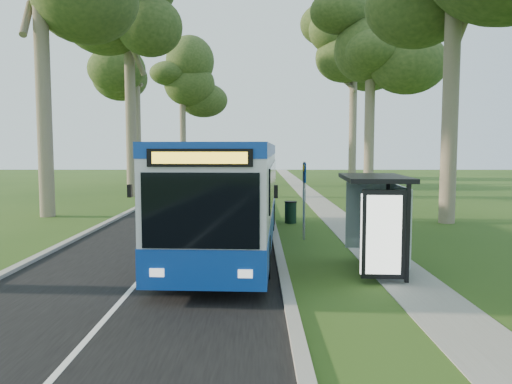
# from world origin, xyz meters

# --- Properties ---
(ground) EXTENTS (120.00, 120.00, 0.00)m
(ground) POSITION_xyz_m (0.00, 0.00, 0.00)
(ground) COLOR #284816
(ground) RESTS_ON ground
(road) EXTENTS (7.00, 100.00, 0.02)m
(road) POSITION_xyz_m (-3.50, 10.00, 0.01)
(road) COLOR black
(road) RESTS_ON ground
(kerb_east) EXTENTS (0.25, 100.00, 0.12)m
(kerb_east) POSITION_xyz_m (0.00, 10.00, 0.06)
(kerb_east) COLOR #9E9B93
(kerb_east) RESTS_ON ground
(kerb_west) EXTENTS (0.25, 100.00, 0.12)m
(kerb_west) POSITION_xyz_m (-7.00, 10.00, 0.06)
(kerb_west) COLOR #9E9B93
(kerb_west) RESTS_ON ground
(centre_line) EXTENTS (0.12, 100.00, 0.00)m
(centre_line) POSITION_xyz_m (-3.50, 10.00, 0.02)
(centre_line) COLOR white
(centre_line) RESTS_ON road
(footpath) EXTENTS (1.50, 100.00, 0.02)m
(footpath) POSITION_xyz_m (3.00, 10.00, 0.01)
(footpath) COLOR gray
(footpath) RESTS_ON ground
(bus) EXTENTS (3.24, 12.64, 3.32)m
(bus) POSITION_xyz_m (-1.47, 0.67, 1.72)
(bus) COLOR silver
(bus) RESTS_ON ground
(bus_stop_sign) EXTENTS (0.10, 0.38, 2.73)m
(bus_stop_sign) POSITION_xyz_m (0.99, 2.04, 1.69)
(bus_stop_sign) COLOR gray
(bus_stop_sign) RESTS_ON ground
(bus_shelter) EXTENTS (1.75, 2.99, 2.49)m
(bus_shelter) POSITION_xyz_m (2.51, -2.80, 1.75)
(bus_shelter) COLOR black
(bus_shelter) RESTS_ON ground
(litter_bin) EXTENTS (0.54, 0.54, 0.94)m
(litter_bin) POSITION_xyz_m (0.78, 5.91, 0.48)
(litter_bin) COLOR black
(litter_bin) RESTS_ON ground
(car_white) EXTENTS (2.31, 4.67, 1.53)m
(car_white) POSITION_xyz_m (-9.16, 28.52, 0.76)
(car_white) COLOR white
(car_white) RESTS_ON ground
(car_silver) EXTENTS (2.51, 4.78, 1.50)m
(car_silver) POSITION_xyz_m (-9.50, 31.27, 0.75)
(car_silver) COLOR #9B9EA3
(car_silver) RESTS_ON ground
(tree_west_c) EXTENTS (5.20, 5.20, 15.61)m
(tree_west_c) POSITION_xyz_m (-9.00, 18.00, 11.56)
(tree_west_c) COLOR #7A6B56
(tree_west_c) RESTS_ON ground
(tree_west_d) EXTENTS (5.20, 5.20, 15.93)m
(tree_west_d) POSITION_xyz_m (-11.00, 28.00, 11.79)
(tree_west_d) COLOR #7A6B56
(tree_west_d) RESTS_ON ground
(tree_west_e) EXTENTS (5.20, 5.20, 14.01)m
(tree_west_e) POSITION_xyz_m (-8.50, 38.00, 10.39)
(tree_west_e) COLOR #7A6B56
(tree_west_e) RESTS_ON ground
(tree_east_c) EXTENTS (5.20, 5.20, 14.35)m
(tree_east_c) POSITION_xyz_m (6.80, 18.00, 10.63)
(tree_east_c) COLOR #7A6B56
(tree_east_c) RESTS_ON ground
(tree_east_d) EXTENTS (5.20, 5.20, 15.44)m
(tree_east_d) POSITION_xyz_m (8.00, 30.00, 11.44)
(tree_east_d) COLOR #7A6B56
(tree_east_d) RESTS_ON ground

